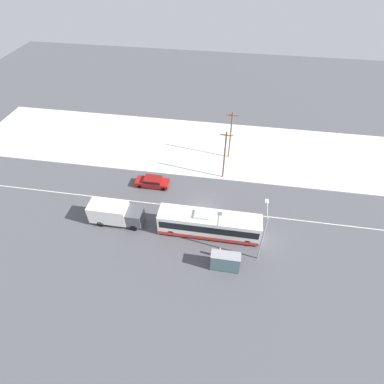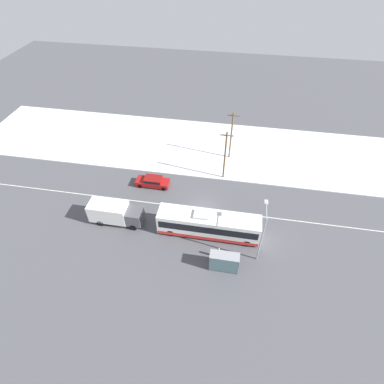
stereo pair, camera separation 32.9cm
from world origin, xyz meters
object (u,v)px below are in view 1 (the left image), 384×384
Objects in this scene: city_bus at (209,224)px; sedan_car at (153,182)px; box_truck at (115,213)px; streetlamp at (264,229)px; utility_pole_snowlot at (231,135)px; utility_pole_roadside at (225,155)px; pedestrian_at_stop at (219,252)px; bus_shelter at (225,261)px.

sedan_car is at bearing 140.61° from city_bus.
box_truck is 7.89m from sedan_car.
city_bus is 1.76× the size of streetlamp.
streetlamp reaches higher than sedan_car.
utility_pole_roadside is at bearing -95.41° from utility_pole_snowlot.
streetlamp is 0.87× the size of utility_pole_snowlot.
utility_pole_roadside is (-0.77, 14.00, 3.06)m from pedestrian_at_stop.
sedan_car is 2.81× the size of pedestrian_at_stop.
pedestrian_at_stop is at bearing -165.66° from streetlamp.
utility_pole_roadside is at bearing 40.66° from box_truck.
utility_pole_roadside reaches higher than bus_shelter.
utility_pole_snowlot is at bearing 85.34° from city_bus.
sedan_car is 0.59× the size of utility_pole_snowlot.
streetlamp is 13.87m from utility_pole_roadside.
bus_shelter reaches higher than pedestrian_at_stop.
streetlamp reaches higher than box_truck.
bus_shelter reaches higher than sedan_car.
sedan_car is (-8.91, 7.32, -0.84)m from city_bus.
box_truck is (-11.71, -0.01, -0.03)m from city_bus.
utility_pole_roadside reaches higher than city_bus.
box_truck is at bearing 166.25° from pedestrian_at_stop.
city_bus is 1.56× the size of utility_pole_roadside.
bus_shelter is 5.29m from streetlamp.
pedestrian_at_stop is 0.53× the size of bus_shelter.
pedestrian_at_stop is (10.49, -10.58, 0.25)m from sedan_car.
city_bus reaches higher than box_truck.
box_truck reaches higher than pedestrian_at_stop.
sedan_car is at bearing 69.12° from box_truck.
box_truck is at bearing -139.34° from utility_pole_roadside.
sedan_car is at bearing 147.44° from streetlamp.
sedan_car is 10.82m from utility_pole_roadside.
utility_pole_snowlot reaches higher than streetlamp.
pedestrian_at_stop is 14.35m from utility_pole_roadside.
sedan_car is at bearing 132.65° from bus_shelter.
streetlamp is (17.63, -2.14, 2.84)m from box_truck.
box_truck is 20.63m from utility_pole_snowlot.
streetlamp is at bearing 147.44° from sedan_car.
sedan_car is (2.80, 7.33, -0.82)m from box_truck.
city_bus is 11.05m from utility_pole_roadside.
utility_pole_roadside reaches higher than pedestrian_at_stop.
box_truck is 17.98m from streetlamp.
pedestrian_at_stop is at bearing 114.41° from bus_shelter.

